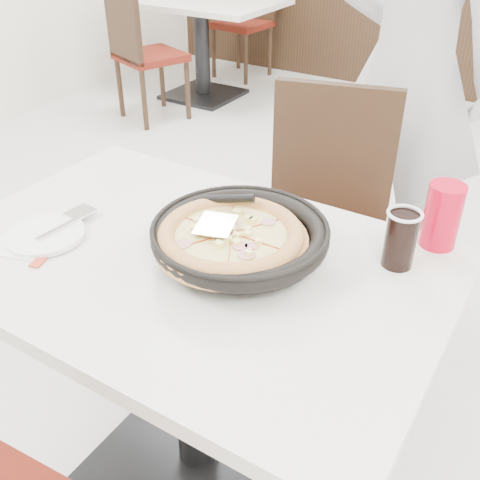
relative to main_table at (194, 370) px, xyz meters
The scene contains 16 objects.
floor 0.55m from the main_table, 80.79° to the left, with size 7.00×7.00×0.00m, color beige.
main_table is the anchor object (origin of this frame).
chair_far 0.64m from the main_table, 84.27° to the left, with size 0.42×0.42×0.95m, color black, non-canonical shape.
trivet 0.40m from the main_table, 47.73° to the left, with size 0.12×0.12×0.04m, color black.
pizza_pan 0.44m from the main_table, 27.42° to the left, with size 0.38×0.38×0.01m, color black.
pizza 0.45m from the main_table, 15.99° to the left, with size 0.35×0.35×0.02m, color #DC9754.
pizza_server 0.47m from the main_table, 22.62° to the left, with size 0.08×0.10×0.00m, color silver.
napkin 0.55m from the main_table, 157.10° to the right, with size 0.15×0.15×0.00m, color white.
side_plate 0.53m from the main_table, 160.22° to the right, with size 0.19×0.19×0.01m, color white.
fork 0.52m from the main_table, 166.12° to the right, with size 0.01×0.16×0.00m, color silver.
cola_glass 0.66m from the main_table, 27.70° to the left, with size 0.07×0.07×0.13m, color black.
red_cup 0.76m from the main_table, 36.64° to the left, with size 0.09×0.09×0.16m, color red.
diner_person 1.34m from the main_table, 84.44° to the left, with size 0.66×0.43×1.80m, color silver.
bg_table_left 3.47m from the main_table, 124.82° to the left, with size 1.20×0.80×0.75m, color silver, non-canonical shape.
bg_chair_left_near 3.01m from the main_table, 131.67° to the left, with size 0.42×0.42×0.95m, color black, non-canonical shape.
bg_chair_left_far 4.04m from the main_table, 119.89° to the left, with size 0.42×0.42×0.95m, color black, non-canonical shape.
Camera 1 is at (0.62, -1.26, 1.49)m, focal length 42.00 mm.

